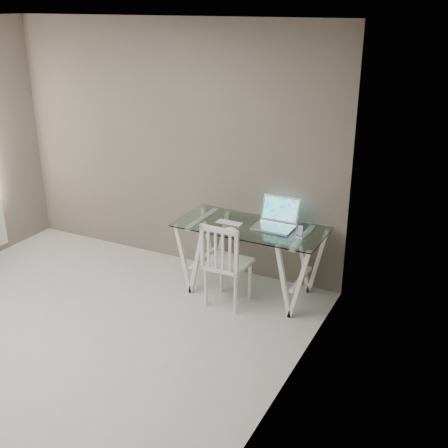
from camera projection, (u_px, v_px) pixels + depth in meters
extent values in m
plane|color=#B7B4AF|center=(41.00, 357.00, 4.82)|extent=(4.50, 4.50, 0.00)
cube|color=#6A5F54|center=(173.00, 146.00, 6.18)|extent=(4.00, 0.02, 2.70)
cube|color=#6A5F54|center=(258.00, 260.00, 3.48)|extent=(0.02, 4.50, 2.70)
cube|color=silver|center=(251.00, 227.00, 5.61)|extent=(1.50, 0.70, 0.01)
cube|color=white|center=(203.00, 251.00, 5.98)|extent=(0.24, 0.62, 0.72)
cube|color=white|center=(301.00, 272.00, 5.52)|extent=(0.24, 0.62, 0.72)
cube|color=silver|center=(228.00, 263.00, 5.53)|extent=(0.41, 0.41, 0.04)
cylinder|color=silver|center=(206.00, 287.00, 5.55)|extent=(0.03, 0.03, 0.41)
cylinder|color=silver|center=(235.00, 295.00, 5.41)|extent=(0.03, 0.03, 0.41)
cylinder|color=silver|center=(221.00, 274.00, 5.82)|extent=(0.03, 0.03, 0.41)
cylinder|color=silver|center=(250.00, 281.00, 5.68)|extent=(0.03, 0.03, 0.41)
cube|color=silver|center=(219.00, 250.00, 5.29)|extent=(0.41, 0.03, 0.45)
cube|color=silver|center=(273.00, 227.00, 5.55)|extent=(0.40, 0.27, 0.02)
cube|color=#19D899|center=(281.00, 209.00, 5.65)|extent=(0.40, 0.10, 0.25)
cube|color=silver|center=(229.00, 223.00, 5.67)|extent=(0.28, 0.12, 0.01)
ellipsoid|color=silver|center=(231.00, 229.00, 5.48)|extent=(0.12, 0.07, 0.04)
cube|color=white|center=(300.00, 237.00, 5.33)|extent=(0.07, 0.07, 0.02)
cube|color=black|center=(300.00, 230.00, 5.31)|extent=(0.06, 0.03, 0.12)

